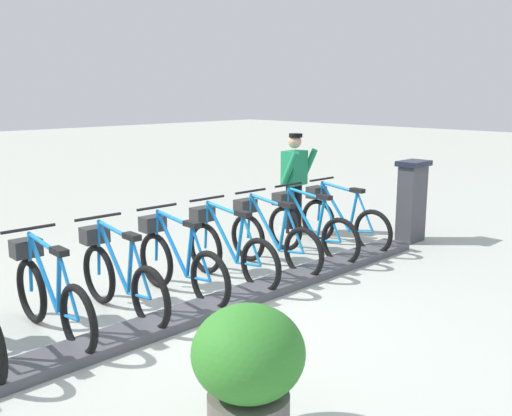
{
  "coord_description": "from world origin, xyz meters",
  "views": [
    {
      "loc": [
        -4.52,
        3.66,
        2.34
      ],
      "look_at": [
        0.5,
        -1.33,
        0.9
      ],
      "focal_mm": 40.47,
      "sensor_mm": 36.0,
      "label": 1
    }
  ],
  "objects_px": {
    "payment_kiosk": "(412,200)",
    "bike_docked_3": "(227,248)",
    "bike_docked_6": "(49,293)",
    "planter_bush": "(248,368)",
    "bike_docked_4": "(178,261)",
    "bike_docked_0": "(341,219)",
    "worker_near_rack": "(295,179)",
    "bike_docked_1": "(308,228)",
    "bike_docked_2": "(270,237)",
    "bike_docked_5": "(119,276)"
  },
  "relations": [
    {
      "from": "bike_docked_2",
      "to": "bike_docked_6",
      "type": "bearing_deg",
      "value": 90.0
    },
    {
      "from": "bike_docked_6",
      "to": "bike_docked_1",
      "type": "bearing_deg",
      "value": -90.0
    },
    {
      "from": "bike_docked_4",
      "to": "planter_bush",
      "type": "relative_size",
      "value": 1.77
    },
    {
      "from": "payment_kiosk",
      "to": "bike_docked_1",
      "type": "distance_m",
      "value": 1.93
    },
    {
      "from": "bike_docked_3",
      "to": "bike_docked_4",
      "type": "xyz_separation_m",
      "value": [
        0.0,
        0.77,
        0.0
      ]
    },
    {
      "from": "bike_docked_3",
      "to": "planter_bush",
      "type": "height_order",
      "value": "bike_docked_3"
    },
    {
      "from": "payment_kiosk",
      "to": "worker_near_rack",
      "type": "height_order",
      "value": "worker_near_rack"
    },
    {
      "from": "payment_kiosk",
      "to": "bike_docked_4",
      "type": "distance_m",
      "value": 4.19
    },
    {
      "from": "bike_docked_0",
      "to": "bike_docked_5",
      "type": "xyz_separation_m",
      "value": [
        0.0,
        3.85,
        0.0
      ]
    },
    {
      "from": "planter_bush",
      "to": "bike_docked_2",
      "type": "bearing_deg",
      "value": -48.39
    },
    {
      "from": "bike_docked_2",
      "to": "bike_docked_5",
      "type": "xyz_separation_m",
      "value": [
        0.0,
        2.31,
        0.0
      ]
    },
    {
      "from": "bike_docked_0",
      "to": "worker_near_rack",
      "type": "height_order",
      "value": "worker_near_rack"
    },
    {
      "from": "bike_docked_6",
      "to": "planter_bush",
      "type": "relative_size",
      "value": 1.77
    },
    {
      "from": "bike_docked_0",
      "to": "planter_bush",
      "type": "xyz_separation_m",
      "value": [
        -2.6,
        4.47,
        0.11
      ]
    },
    {
      "from": "bike_docked_4",
      "to": "bike_docked_6",
      "type": "relative_size",
      "value": 1.0
    },
    {
      "from": "payment_kiosk",
      "to": "worker_near_rack",
      "type": "distance_m",
      "value": 1.89
    },
    {
      "from": "bike_docked_2",
      "to": "worker_near_rack",
      "type": "distance_m",
      "value": 2.05
    },
    {
      "from": "bike_docked_0",
      "to": "bike_docked_6",
      "type": "bearing_deg",
      "value": 90.0
    },
    {
      "from": "bike_docked_4",
      "to": "bike_docked_0",
      "type": "bearing_deg",
      "value": -90.0
    },
    {
      "from": "bike_docked_6",
      "to": "bike_docked_5",
      "type": "bearing_deg",
      "value": -90.0
    },
    {
      "from": "bike_docked_4",
      "to": "planter_bush",
      "type": "bearing_deg",
      "value": 151.88
    },
    {
      "from": "bike_docked_1",
      "to": "bike_docked_2",
      "type": "relative_size",
      "value": 1.0
    },
    {
      "from": "worker_near_rack",
      "to": "bike_docked_1",
      "type": "bearing_deg",
      "value": 139.32
    },
    {
      "from": "bike_docked_2",
      "to": "bike_docked_6",
      "type": "distance_m",
      "value": 3.08
    },
    {
      "from": "bike_docked_0",
      "to": "planter_bush",
      "type": "bearing_deg",
      "value": 120.21
    },
    {
      "from": "bike_docked_3",
      "to": "bike_docked_6",
      "type": "distance_m",
      "value": 2.31
    },
    {
      "from": "planter_bush",
      "to": "bike_docked_5",
      "type": "bearing_deg",
      "value": -13.43
    },
    {
      "from": "bike_docked_6",
      "to": "worker_near_rack",
      "type": "xyz_separation_m",
      "value": [
        1.07,
        -4.77,
        0.48
      ]
    },
    {
      "from": "payment_kiosk",
      "to": "planter_bush",
      "type": "relative_size",
      "value": 1.32
    },
    {
      "from": "bike_docked_5",
      "to": "planter_bush",
      "type": "height_order",
      "value": "bike_docked_5"
    },
    {
      "from": "bike_docked_1",
      "to": "planter_bush",
      "type": "relative_size",
      "value": 1.77
    },
    {
      "from": "bike_docked_4",
      "to": "bike_docked_5",
      "type": "bearing_deg",
      "value": 90.0
    },
    {
      "from": "bike_docked_2",
      "to": "bike_docked_4",
      "type": "height_order",
      "value": "same"
    },
    {
      "from": "bike_docked_5",
      "to": "bike_docked_6",
      "type": "relative_size",
      "value": 1.0
    },
    {
      "from": "bike_docked_6",
      "to": "planter_bush",
      "type": "height_order",
      "value": "bike_docked_6"
    },
    {
      "from": "bike_docked_3",
      "to": "bike_docked_0",
      "type": "bearing_deg",
      "value": -90.0
    },
    {
      "from": "bike_docked_2",
      "to": "bike_docked_0",
      "type": "bearing_deg",
      "value": -90.0
    },
    {
      "from": "payment_kiosk",
      "to": "worker_near_rack",
      "type": "relative_size",
      "value": 0.77
    },
    {
      "from": "bike_docked_2",
      "to": "planter_bush",
      "type": "xyz_separation_m",
      "value": [
        -2.6,
        2.93,
        0.11
      ]
    },
    {
      "from": "bike_docked_0",
      "to": "bike_docked_1",
      "type": "xyz_separation_m",
      "value": [
        0.0,
        0.77,
        0.0
      ]
    },
    {
      "from": "bike_docked_1",
      "to": "planter_bush",
      "type": "distance_m",
      "value": 4.53
    },
    {
      "from": "bike_docked_5",
      "to": "worker_near_rack",
      "type": "distance_m",
      "value": 4.17
    },
    {
      "from": "bike_docked_0",
      "to": "bike_docked_6",
      "type": "height_order",
      "value": "same"
    },
    {
      "from": "bike_docked_0",
      "to": "bike_docked_4",
      "type": "height_order",
      "value": "same"
    },
    {
      "from": "payment_kiosk",
      "to": "bike_docked_2",
      "type": "distance_m",
      "value": 2.67
    },
    {
      "from": "bike_docked_0",
      "to": "bike_docked_5",
      "type": "bearing_deg",
      "value": 90.0
    },
    {
      "from": "payment_kiosk",
      "to": "bike_docked_3",
      "type": "distance_m",
      "value": 3.43
    },
    {
      "from": "bike_docked_5",
      "to": "bike_docked_4",
      "type": "bearing_deg",
      "value": -90.0
    },
    {
      "from": "planter_bush",
      "to": "bike_docked_6",
      "type": "bearing_deg",
      "value": 3.25
    },
    {
      "from": "payment_kiosk",
      "to": "bike_docked_1",
      "type": "height_order",
      "value": "payment_kiosk"
    }
  ]
}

